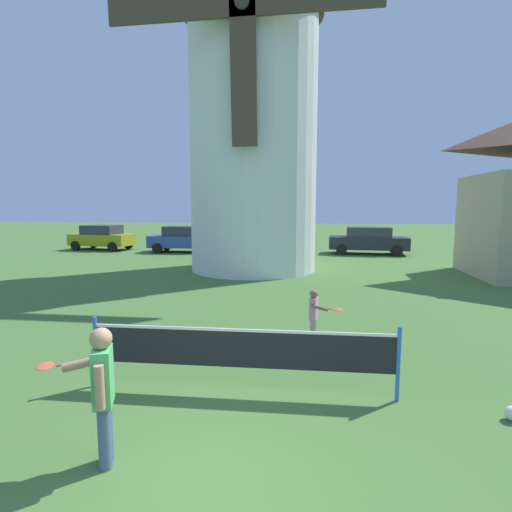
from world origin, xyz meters
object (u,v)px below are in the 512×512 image
windmill (253,108)px  parked_car_mustard (102,237)px  player_near (101,389)px  player_far (315,313)px  tennis_net (241,349)px  stray_ball (512,413)px  parked_car_cream (274,239)px  parked_car_blue (185,239)px  parked_car_black (368,240)px

windmill → parked_car_mustard: (-10.50, 6.87, -6.06)m
player_near → player_far: (2.38, 4.14, -0.23)m
tennis_net → stray_ball: 3.71m
parked_car_cream → windmill: bearing=-93.6°
parked_car_blue → parked_car_cream: (5.34, 0.68, -0.00)m
windmill → parked_car_mustard: 13.93m
windmill → parked_car_cream: size_ratio=3.56×
player_far → parked_car_mustard: bearing=128.3°
stray_ball → parked_car_cream: 19.51m
tennis_net → parked_car_blue: parked_car_blue is taller
tennis_net → parked_car_black: parked_car_black is taller
player_near → parked_car_cream: bearing=88.8°
player_near → parked_car_blue: 20.35m
windmill → stray_ball: bearing=-68.1°
stray_ball → parked_car_black: parked_car_black is taller
tennis_net → player_far: size_ratio=4.10×
player_far → parked_car_cream: size_ratio=0.28×
player_far → parked_car_black: parked_car_black is taller
parked_car_black → windmill: bearing=-132.9°
tennis_net → player_near: player_near is taller
tennis_net → player_near: (-1.22, -1.83, 0.18)m
windmill → parked_car_black: 10.62m
player_far → parked_car_mustard: (-12.88, 16.30, 0.17)m
tennis_net → parked_car_mustard: 22.00m
player_near → parked_car_mustard: size_ratio=0.37×
stray_ball → windmill: bearing=111.9°
tennis_net → parked_car_black: bearing=75.4°
windmill → parked_car_blue: bearing=128.4°
player_far → parked_car_cream: (-1.95, 16.30, 0.17)m
parked_car_cream → parked_car_black: (5.50, -0.47, 0.00)m
parked_car_blue → tennis_net: bearing=-71.1°
tennis_net → player_far: player_far is taller
stray_ball → parked_car_cream: size_ratio=0.05×
player_far → parked_car_black: size_ratio=0.25×
tennis_net → player_near: 2.21m
tennis_net → player_near: bearing=-123.6°
parked_car_mustard → parked_car_blue: (5.60, -0.69, 0.00)m
tennis_net → player_far: (1.16, 2.31, -0.05)m
tennis_net → parked_car_mustard: bearing=122.2°
player_near → parked_car_black: size_ratio=0.34×
parked_car_blue → parked_car_black: (10.84, 0.21, 0.00)m
player_far → stray_ball: 3.69m
windmill → player_near: bearing=-90.0°
parked_car_black → parked_car_blue: bearing=-178.9°
parked_car_mustard → parked_car_cream: size_ratio=1.03×
stray_ball → parked_car_mustard: (-15.36, 18.99, 0.71)m
parked_car_mustard → tennis_net: bearing=-57.8°
parked_car_blue → parked_car_black: 10.84m
parked_car_mustard → parked_car_black: same height
player_near → parked_car_cream: 20.44m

